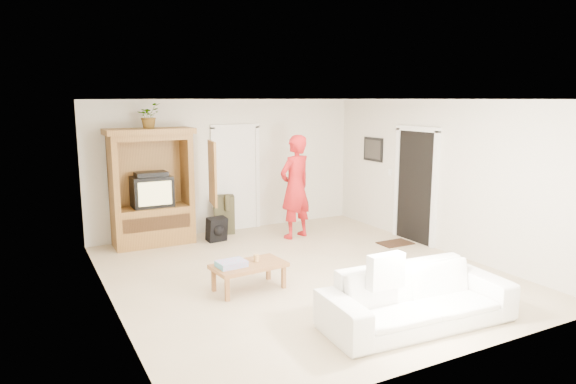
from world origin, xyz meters
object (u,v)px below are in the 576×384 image
Objects in this scene: man at (295,187)px; coffee_table at (249,267)px; sofa at (418,297)px; armoire at (153,195)px.

man is 2.90m from coffee_table.
sofa is at bearing -61.60° from coffee_table.
armoire reaches higher than coffee_table.
man is 1.88× the size of coffee_table.
armoire is 2.01× the size of coffee_table.
coffee_table is (-1.89, -2.11, -0.65)m from man.
armoire is 0.92× the size of sofa.
coffee_table is at bearing 31.71° from man.
coffee_table is (-1.28, 1.95, -0.01)m from sofa.
armoire is at bearing -34.52° from man.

